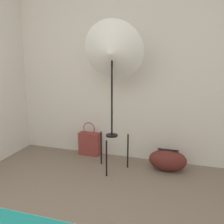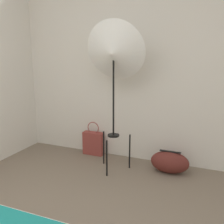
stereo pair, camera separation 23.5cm
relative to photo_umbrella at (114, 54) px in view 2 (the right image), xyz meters
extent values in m
cube|color=silver|center=(0.01, 0.49, -0.18)|extent=(8.00, 0.05, 2.60)
cylinder|color=black|center=(0.00, -0.21, -1.25)|extent=(0.02, 0.02, 0.46)
cylinder|color=black|center=(-0.19, 0.11, -1.25)|extent=(0.02, 0.02, 0.46)
cylinder|color=black|center=(0.19, 0.11, -1.25)|extent=(0.02, 0.02, 0.46)
cylinder|color=black|center=(0.00, 0.00, -1.02)|extent=(0.15, 0.15, 0.02)
cylinder|color=black|center=(0.00, 0.00, -0.50)|extent=(0.02, 0.02, 1.03)
cone|color=white|center=(0.00, 0.00, 0.02)|extent=(0.75, 0.37, 0.76)
cube|color=brown|center=(-0.47, 0.36, -1.31)|extent=(0.31, 0.12, 0.34)
torus|color=brown|center=(-0.47, 0.36, -1.07)|extent=(0.18, 0.01, 0.18)
ellipsoid|color=#5B231E|center=(0.70, 0.18, -1.34)|extent=(0.48, 0.28, 0.28)
cube|color=black|center=(0.70, 0.18, -1.20)|extent=(0.26, 0.04, 0.01)
camera|label=1|loc=(0.97, -3.03, 0.02)|focal=42.00mm
camera|label=2|loc=(1.19, -2.95, 0.02)|focal=42.00mm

